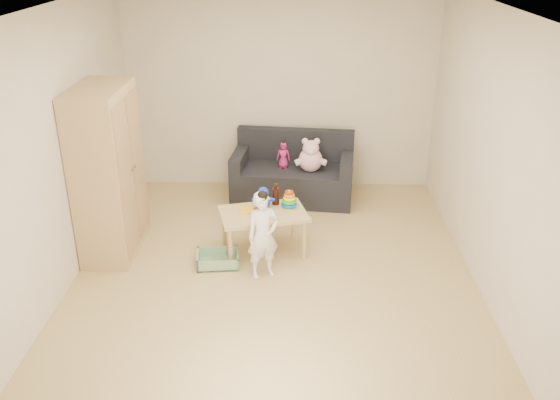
{
  "coord_description": "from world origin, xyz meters",
  "views": [
    {
      "loc": [
        0.2,
        -5.3,
        3.17
      ],
      "look_at": [
        0.05,
        0.25,
        0.65
      ],
      "focal_mm": 38.0,
      "sensor_mm": 36.0,
      "label": 1
    }
  ],
  "objects_px": {
    "play_table": "(263,232)",
    "toddler": "(263,236)",
    "wardrobe": "(108,172)",
    "sofa": "(293,183)"
  },
  "relations": [
    {
      "from": "wardrobe",
      "to": "toddler",
      "type": "relative_size",
      "value": 2.04
    },
    {
      "from": "wardrobe",
      "to": "play_table",
      "type": "distance_m",
      "value": 1.74
    },
    {
      "from": "sofa",
      "to": "wardrobe",
      "type": "bearing_deg",
      "value": -137.95
    },
    {
      "from": "toddler",
      "to": "sofa",
      "type": "bearing_deg",
      "value": 57.98
    },
    {
      "from": "wardrobe",
      "to": "toddler",
      "type": "xyz_separation_m",
      "value": [
        1.64,
        -0.52,
        -0.46
      ]
    },
    {
      "from": "play_table",
      "to": "toddler",
      "type": "height_order",
      "value": "toddler"
    },
    {
      "from": "play_table",
      "to": "toddler",
      "type": "relative_size",
      "value": 1.02
    },
    {
      "from": "wardrobe",
      "to": "toddler",
      "type": "bearing_deg",
      "value": -17.6
    },
    {
      "from": "wardrobe",
      "to": "sofa",
      "type": "distance_m",
      "value": 2.46
    },
    {
      "from": "wardrobe",
      "to": "play_table",
      "type": "bearing_deg",
      "value": -1.52
    }
  ]
}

